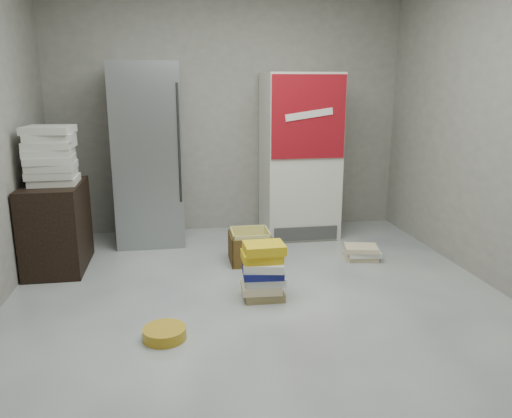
{
  "coord_description": "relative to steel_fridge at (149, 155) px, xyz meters",
  "views": [
    {
      "loc": [
        -0.63,
        -3.27,
        1.67
      ],
      "look_at": [
        0.02,
        0.7,
        0.67
      ],
      "focal_mm": 35.0,
      "sensor_mm": 36.0,
      "label": 1
    }
  ],
  "objects": [
    {
      "name": "coke_cooler",
      "position": [
        1.65,
        -0.01,
        -0.05
      ],
      "size": [
        0.8,
        0.73,
        1.8
      ],
      "color": "silver",
      "rests_on": "ground"
    },
    {
      "name": "steel_fridge",
      "position": [
        0.0,
        0.0,
        0.0
      ],
      "size": [
        0.7,
        0.72,
        1.9
      ],
      "color": "#9DA0A4",
      "rests_on": "ground"
    },
    {
      "name": "ground",
      "position": [
        0.9,
        -2.13,
        -0.95
      ],
      "size": [
        5.0,
        5.0,
        0.0
      ],
      "primitive_type": "plane",
      "color": "beige",
      "rests_on": "ground"
    },
    {
      "name": "phonebook_stack_side",
      "position": [
        2.05,
        -0.98,
        -0.88
      ],
      "size": [
        0.38,
        0.34,
        0.14
      ],
      "rotation": [
        0.0,
        0.0,
        -0.07
      ],
      "color": "beige",
      "rests_on": "ground"
    },
    {
      "name": "cardboard_box",
      "position": [
        0.96,
        -0.86,
        -0.82
      ],
      "size": [
        0.39,
        0.39,
        0.32
      ],
      "rotation": [
        0.0,
        0.0,
        -0.01
      ],
      "color": "yellow",
      "rests_on": "ground"
    },
    {
      "name": "bucket_lid",
      "position": [
        0.16,
        -2.28,
        -0.91
      ],
      "size": [
        0.37,
        0.37,
        0.08
      ],
      "primitive_type": "cylinder",
      "rotation": [
        0.0,
        0.0,
        0.32
      ],
      "color": "gold",
      "rests_on": "ground"
    },
    {
      "name": "wood_shelf",
      "position": [
        -0.83,
        -0.73,
        -0.55
      ],
      "size": [
        0.5,
        0.8,
        0.8
      ],
      "primitive_type": "cube",
      "color": "black",
      "rests_on": "ground"
    },
    {
      "name": "phonebook_stack_main",
      "position": [
        0.93,
        -1.74,
        -0.72
      ],
      "size": [
        0.36,
        0.3,
        0.46
      ],
      "rotation": [
        0.0,
        0.0,
        -0.12
      ],
      "color": "olive",
      "rests_on": "ground"
    },
    {
      "name": "room_shell",
      "position": [
        0.9,
        -2.13,
        0.85
      ],
      "size": [
        4.04,
        5.04,
        2.82
      ],
      "color": "gray",
      "rests_on": "ground"
    },
    {
      "name": "supply_box_stack",
      "position": [
        -0.82,
        -0.73,
        0.11
      ],
      "size": [
        0.44,
        0.44,
        0.52
      ],
      "color": "beige",
      "rests_on": "wood_shelf"
    }
  ]
}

